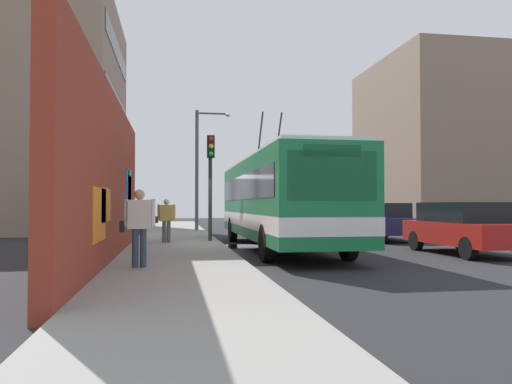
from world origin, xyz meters
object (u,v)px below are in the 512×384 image
(parked_car_navy, at_px, (380,221))
(parked_car_silver, at_px, (308,215))
(parked_car_red, at_px, (464,227))
(parked_car_white, at_px, (334,217))
(pedestrian_midblock, at_px, (166,217))
(pedestrian_near_wall, at_px, (139,222))
(traffic_light, at_px, (211,169))
(street_lamp, at_px, (201,161))
(city_bus, at_px, (279,198))

(parked_car_navy, bearing_deg, parked_car_silver, 0.00)
(parked_car_red, xyz_separation_m, parked_car_silver, (17.70, 0.00, 0.00))
(parked_car_navy, bearing_deg, parked_car_white, -0.00)
(parked_car_silver, relative_size, pedestrian_midblock, 3.11)
(parked_car_red, xyz_separation_m, parked_car_navy, (6.20, 0.00, 0.00))
(parked_car_silver, distance_m, pedestrian_near_wall, 22.65)
(parked_car_red, xyz_separation_m, parked_car_white, (12.35, 0.00, 0.00))
(parked_car_navy, relative_size, traffic_light, 1.13)
(traffic_light, height_order, street_lamp, street_lamp)
(pedestrian_near_wall, bearing_deg, parked_car_white, -31.91)
(parked_car_red, bearing_deg, parked_car_silver, 0.00)
(pedestrian_near_wall, bearing_deg, parked_car_red, -73.17)
(parked_car_silver, relative_size, traffic_light, 1.22)
(traffic_light, relative_size, street_lamp, 0.61)
(parked_car_navy, relative_size, street_lamp, 0.69)
(parked_car_silver, height_order, street_lamp, street_lamp)
(parked_car_red, bearing_deg, parked_car_white, 0.00)
(street_lamp, bearing_deg, city_bus, -169.11)
(pedestrian_midblock, bearing_deg, parked_car_navy, -77.97)
(pedestrian_near_wall, xyz_separation_m, street_lamp, (16.05, -2.25, 2.76))
(city_bus, relative_size, traffic_light, 2.91)
(parked_car_navy, relative_size, parked_car_silver, 0.93)
(parked_car_white, bearing_deg, pedestrian_midblock, 131.93)
(pedestrian_near_wall, bearing_deg, traffic_light, -15.56)
(parked_car_white, distance_m, traffic_light, 10.75)
(parked_car_navy, bearing_deg, pedestrian_near_wall, 133.74)
(parked_car_silver, bearing_deg, pedestrian_near_wall, 155.26)
(city_bus, bearing_deg, pedestrian_near_wall, 142.12)
(parked_car_red, height_order, traffic_light, traffic_light)
(parked_car_red, height_order, parked_car_silver, same)
(parked_car_silver, bearing_deg, city_bus, 160.96)
(parked_car_navy, bearing_deg, parked_car_red, -180.00)
(pedestrian_midblock, relative_size, traffic_light, 0.39)
(parked_car_white, bearing_deg, city_bus, 151.86)
(parked_car_white, distance_m, pedestrian_near_wall, 17.93)
(parked_car_navy, xyz_separation_m, street_lamp, (6.98, 7.23, 3.07))
(parked_car_red, xyz_separation_m, pedestrian_midblock, (4.29, 8.98, 0.22))
(parked_car_white, bearing_deg, parked_car_red, 180.00)
(pedestrian_near_wall, bearing_deg, street_lamp, -7.98)
(city_bus, relative_size, pedestrian_near_wall, 6.87)
(traffic_light, bearing_deg, parked_car_white, -44.12)
(city_bus, distance_m, street_lamp, 10.96)
(city_bus, bearing_deg, traffic_light, 45.07)
(pedestrian_near_wall, distance_m, street_lamp, 16.44)
(parked_car_silver, distance_m, pedestrian_midblock, 16.14)
(city_bus, xyz_separation_m, traffic_light, (2.14, 2.15, 1.11))
(parked_car_red, distance_m, parked_car_white, 12.35)
(pedestrian_near_wall, distance_m, pedestrian_midblock, 7.18)
(parked_car_silver, height_order, pedestrian_near_wall, pedestrian_near_wall)
(parked_car_silver, xyz_separation_m, pedestrian_midblock, (-13.41, 8.98, 0.22))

